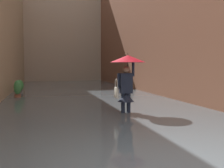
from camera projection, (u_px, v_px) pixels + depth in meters
name	position (u px, v px, depth m)	size (l,w,h in m)	color
ground_plane	(80.00, 97.00, 13.31)	(60.00, 60.00, 0.00)	slate
flood_water	(80.00, 95.00, 13.30)	(7.87, 26.86, 0.21)	#515B60
building_facade_far	(63.00, 28.00, 23.81)	(10.67, 1.80, 10.44)	tan
person_wading	(127.00, 72.00, 7.59)	(1.09, 1.09, 2.05)	black
potted_plant_near_right	(20.00, 88.00, 12.87)	(0.40, 0.40, 0.92)	#66605B
potted_plant_far_right	(18.00, 91.00, 11.41)	(0.33, 0.33, 0.99)	#9E563D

